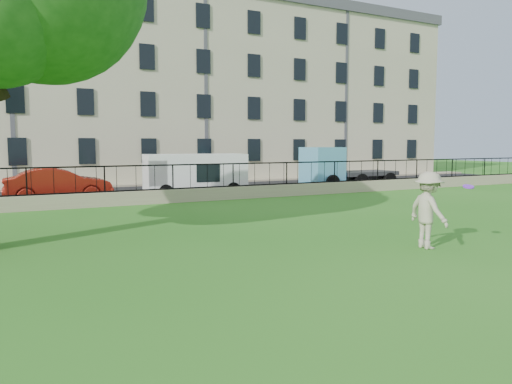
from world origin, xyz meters
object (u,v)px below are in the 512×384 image
frisbee (468,187)px  red_sedan (59,185)px  blue_truck (348,167)px  man (428,210)px  white_van (195,175)px

frisbee → red_sedan: 17.79m
frisbee → blue_truck: bearing=61.2°
man → red_sedan: size_ratio=0.42×
man → red_sedan: 16.95m
man → blue_truck: 17.60m
frisbee → blue_truck: (8.52, 15.48, -0.36)m
man → white_van: bearing=7.9°
frisbee → red_sedan: bearing=116.0°
man → frisbee: size_ratio=7.21×
white_van → blue_truck: blue_truck is taller
frisbee → white_van: 15.54m
red_sedan → man: bearing=-154.1°
man → blue_truck: bearing=-26.0°
frisbee → blue_truck: blue_truck is taller
white_van → blue_truck: 9.81m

